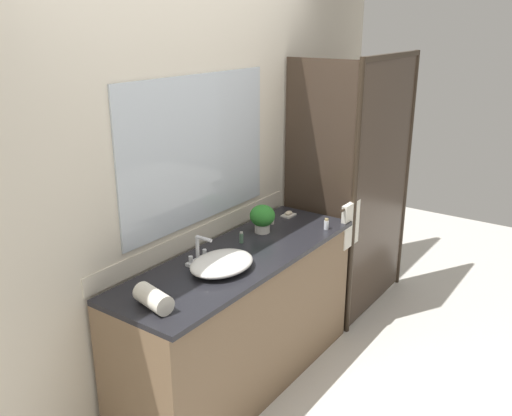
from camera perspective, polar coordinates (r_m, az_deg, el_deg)
name	(u,v)px	position (r m, az deg, el deg)	size (l,w,h in m)	color
ground_plane	(243,382)	(3.74, -1.39, -17.54)	(8.00, 8.00, 0.00)	silver
wall_back_with_mirror	(195,180)	(3.36, -6.30, 2.90)	(4.40, 0.06, 2.60)	beige
vanity_cabinet	(241,320)	(3.50, -1.58, -11.54)	(1.80, 0.58, 0.90)	brown
shower_enclosure	(363,189)	(4.20, 11.02, 1.92)	(1.20, 0.59, 2.00)	#2D2319
sink_basin	(222,263)	(3.08, -3.56, -5.73)	(0.41, 0.31, 0.08)	white
faucet	(199,254)	(3.18, -5.96, -4.75)	(0.17, 0.13, 0.17)	silver
potted_plant	(262,217)	(3.58, 0.66, -0.96)	(0.17, 0.17, 0.19)	beige
soap_dish	(289,214)	(3.92, 3.39, -0.64)	(0.10, 0.07, 0.04)	silver
amenity_bottle_lotion	(241,238)	(3.44, -1.52, -3.09)	(0.02, 0.02, 0.07)	#4C7056
amenity_bottle_conditioner	(326,224)	(3.69, 7.29, -1.67)	(0.03, 0.03, 0.07)	silver
amenity_bottle_shampoo	(272,219)	(3.75, 1.69, -1.12)	(0.03, 0.03, 0.08)	silver
rolled_towel_near_edge	(153,299)	(2.73, -10.58, -9.20)	(0.10, 0.10, 0.22)	silver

